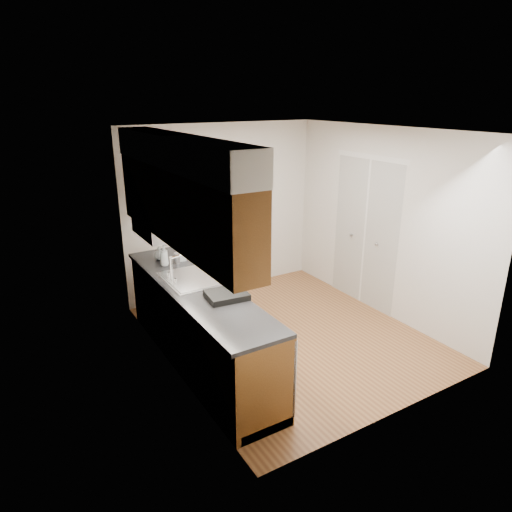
{
  "coord_description": "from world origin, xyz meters",
  "views": [
    {
      "loc": [
        -2.96,
        -4.15,
        2.85
      ],
      "look_at": [
        -0.32,
        0.25,
        1.04
      ],
      "focal_mm": 32.0,
      "sensor_mm": 36.0,
      "label": 1
    }
  ],
  "objects_px": {
    "soap_bottle_a": "(164,255)",
    "soap_bottle_b": "(182,253)",
    "soap_bottle_c": "(159,253)",
    "dish_rack": "(227,295)",
    "person": "(233,263)",
    "steel_can": "(177,258)"
  },
  "relations": [
    {
      "from": "soap_bottle_b",
      "to": "soap_bottle_c",
      "type": "relative_size",
      "value": 1.11
    },
    {
      "from": "soap_bottle_b",
      "to": "steel_can",
      "type": "relative_size",
      "value": 1.43
    },
    {
      "from": "person",
      "to": "soap_bottle_a",
      "type": "relative_size",
      "value": 7.63
    },
    {
      "from": "steel_can",
      "to": "soap_bottle_c",
      "type": "bearing_deg",
      "value": 120.16
    },
    {
      "from": "person",
      "to": "steel_can",
      "type": "relative_size",
      "value": 15.21
    },
    {
      "from": "person",
      "to": "soap_bottle_a",
      "type": "xyz_separation_m",
      "value": [
        -0.66,
        0.49,
        0.07
      ]
    },
    {
      "from": "person",
      "to": "steel_can",
      "type": "height_order",
      "value": "person"
    },
    {
      "from": "person",
      "to": "soap_bottle_c",
      "type": "relative_size",
      "value": 11.83
    },
    {
      "from": "soap_bottle_a",
      "to": "soap_bottle_b",
      "type": "xyz_separation_m",
      "value": [
        0.24,
        0.05,
        -0.04
      ]
    },
    {
      "from": "steel_can",
      "to": "person",
      "type": "bearing_deg",
      "value": -44.07
    },
    {
      "from": "person",
      "to": "soap_bottle_b",
      "type": "bearing_deg",
      "value": 42.98
    },
    {
      "from": "person",
      "to": "soap_bottle_b",
      "type": "relative_size",
      "value": 10.64
    },
    {
      "from": "soap_bottle_a",
      "to": "steel_can",
      "type": "xyz_separation_m",
      "value": [
        0.16,
        -0.01,
        -0.06
      ]
    },
    {
      "from": "soap_bottle_c",
      "to": "dish_rack",
      "type": "relative_size",
      "value": 0.43
    },
    {
      "from": "soap_bottle_b",
      "to": "soap_bottle_c",
      "type": "xyz_separation_m",
      "value": [
        -0.23,
        0.18,
        -0.01
      ]
    },
    {
      "from": "soap_bottle_a",
      "to": "soap_bottle_b",
      "type": "bearing_deg",
      "value": 11.55
    },
    {
      "from": "soap_bottle_a",
      "to": "soap_bottle_c",
      "type": "relative_size",
      "value": 1.55
    },
    {
      "from": "dish_rack",
      "to": "person",
      "type": "bearing_deg",
      "value": 64.0
    },
    {
      "from": "soap_bottle_a",
      "to": "steel_can",
      "type": "height_order",
      "value": "soap_bottle_a"
    },
    {
      "from": "soap_bottle_a",
      "to": "soap_bottle_c",
      "type": "xyz_separation_m",
      "value": [
        0.02,
        0.23,
        -0.05
      ]
    },
    {
      "from": "person",
      "to": "soap_bottle_a",
      "type": "distance_m",
      "value": 0.82
    },
    {
      "from": "soap_bottle_a",
      "to": "soap_bottle_c",
      "type": "bearing_deg",
      "value": 85.66
    }
  ]
}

